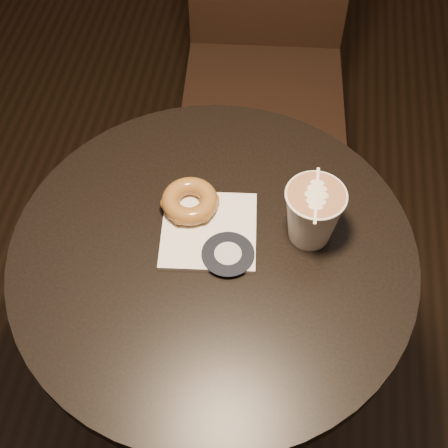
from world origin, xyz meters
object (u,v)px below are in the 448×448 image
(chair, at_px, (266,33))
(cafe_table, at_px, (214,304))
(pastry_bag, at_px, (209,230))
(doughnut, at_px, (190,201))
(latte_cup, at_px, (313,215))

(chair, bearing_deg, cafe_table, -96.07)
(pastry_bag, distance_m, doughnut, 0.06)
(pastry_bag, bearing_deg, cafe_table, -76.25)
(cafe_table, height_order, latte_cup, latte_cup)
(cafe_table, height_order, pastry_bag, pastry_bag)
(chair, relative_size, pastry_bag, 6.54)
(doughnut, bearing_deg, chair, 83.89)
(cafe_table, xyz_separation_m, latte_cup, (0.16, 0.05, 0.26))
(chair, bearing_deg, latte_cup, -83.79)
(pastry_bag, bearing_deg, chair, 81.97)
(chair, distance_m, latte_cup, 0.78)
(cafe_table, xyz_separation_m, pastry_bag, (-0.01, 0.03, 0.20))
(doughnut, distance_m, latte_cup, 0.22)
(chair, bearing_deg, doughnut, -100.47)
(chair, xyz_separation_m, latte_cup, (0.14, -0.73, 0.21))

